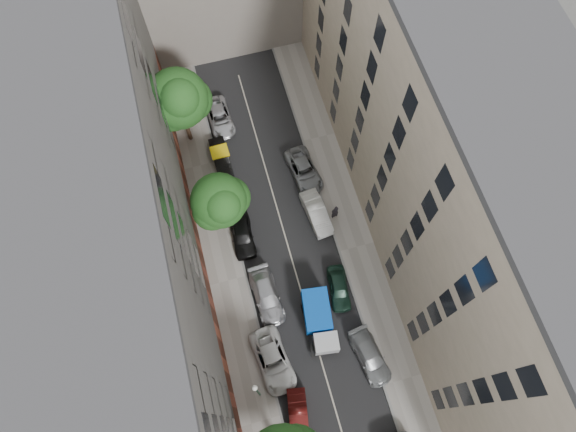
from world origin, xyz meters
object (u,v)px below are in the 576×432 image
object	(u,v)px
car_left_2	(273,361)
tree_mid	(220,202)
car_left_3	(267,296)
tarp_truck	(319,320)
tree_far	(179,101)
car_left_6	(220,117)
car_right_2	(339,288)
car_right_1	(370,357)
car_left_1	(298,416)
car_left_5	(221,157)
car_left_4	(242,234)
car_right_4	(304,170)
lamp_post	(257,391)
car_right_3	(317,213)
pedestrian	(335,212)

from	to	relation	value
car_left_2	tree_mid	distance (m)	12.67
car_left_3	tree_mid	distance (m)	8.26
tarp_truck	tree_far	xyz separation A→B (m)	(-6.33, 19.14, 4.77)
car_left_6	car_right_2	xyz separation A→B (m)	(5.73, -18.26, 0.02)
car_left_3	car_right_1	size ratio (longest dim) A/B	1.07
car_left_6	car_left_1	bearing A→B (deg)	-93.30
car_left_3	car_left_5	bearing A→B (deg)	90.51
car_left_4	car_right_1	distance (m)	14.10
car_left_3	car_left_4	distance (m)	5.64
car_left_1	car_right_4	bearing A→B (deg)	82.68
lamp_post	car_left_3	bearing A→B (deg)	71.58
car_left_4	car_right_4	size ratio (longest dim) A/B	0.93
car_left_5	tree_far	bearing A→B (deg)	124.45
car_left_6	car_right_3	bearing A→B (deg)	-66.43
car_right_4	pedestrian	distance (m)	4.89
car_left_5	car_right_4	distance (m)	7.46
lamp_post	car_left_1	bearing A→B (deg)	-43.27
tree_mid	car_right_4	bearing A→B (deg)	20.82
car_right_2	tree_mid	distance (m)	11.61
car_right_4	lamp_post	bearing A→B (deg)	-122.83
tree_mid	pedestrian	distance (m)	9.82
car_left_2	car_right_1	bearing A→B (deg)	-19.80
tree_far	car_left_2	bearing A→B (deg)	-84.16
car_left_6	tree_mid	xyz separation A→B (m)	(-1.70, -10.26, 3.95)
car_left_1	car_left_4	size ratio (longest dim) A/B	0.88
car_right_1	lamp_post	distance (m)	9.49
tarp_truck	car_left_3	xyz separation A→B (m)	(-3.40, 3.04, -0.53)
car_right_4	car_left_1	bearing A→B (deg)	-114.08
lamp_post	pedestrian	world-z (taller)	lamp_post
car_left_1	pedestrian	size ratio (longest dim) A/B	2.04
car_right_2	lamp_post	size ratio (longest dim) A/B	0.56
car_right_2	car_left_5	bearing A→B (deg)	122.54
pedestrian	car_left_5	bearing A→B (deg)	-59.29
tarp_truck	tree_far	world-z (taller)	tree_far
car_left_4	pedestrian	world-z (taller)	pedestrian
car_left_2	lamp_post	bearing A→B (deg)	-133.70
car_left_6	tree_mid	bearing A→B (deg)	-102.74
tarp_truck	car_right_1	distance (m)	4.69
car_right_2	pedestrian	xyz separation A→B (m)	(1.57, 6.23, 0.45)
car_right_1	pedestrian	distance (m)	11.96
car_left_3	car_right_4	xyz separation A→B (m)	(5.94, 10.00, -0.05)
car_left_5	car_right_2	world-z (taller)	car_left_5
tarp_truck	car_right_2	world-z (taller)	tarp_truck
car_left_2	tree_far	world-z (taller)	tree_far
tarp_truck	car_right_2	distance (m)	3.21
car_right_1	car_right_2	xyz separation A→B (m)	(-0.67, 5.69, -0.01)
car_right_1	car_left_4	bearing A→B (deg)	111.10
tree_far	car_left_5	bearing A→B (deg)	-53.64
car_right_4	pedestrian	world-z (taller)	pedestrian
tarp_truck	tree_mid	world-z (taller)	tree_mid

